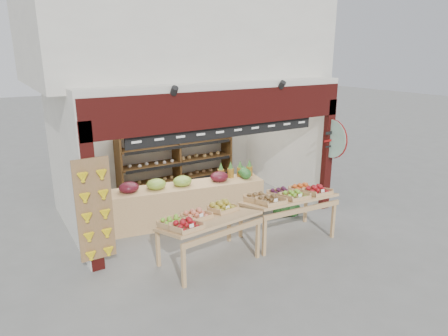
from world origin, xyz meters
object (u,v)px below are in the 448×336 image
(display_table_right, at_px, (288,197))
(watermelon_pile, at_px, (285,206))
(refrigerator, at_px, (78,177))
(mid_counter, at_px, (187,202))
(back_shelving, at_px, (176,148))
(display_table_left, at_px, (201,220))
(cardboard_stack, at_px, (143,209))

(display_table_right, relative_size, watermelon_pile, 2.77)
(refrigerator, relative_size, display_table_right, 0.92)
(mid_counter, distance_m, display_table_right, 2.31)
(back_shelving, height_order, watermelon_pile, back_shelving)
(refrigerator, bearing_deg, mid_counter, -36.43)
(back_shelving, xyz_separation_m, refrigerator, (-2.60, -0.07, -0.36))
(back_shelving, relative_size, display_table_right, 1.73)
(back_shelving, bearing_deg, mid_counter, -109.40)
(display_table_left, distance_m, watermelon_pile, 2.99)
(mid_counter, xyz_separation_m, display_table_right, (1.39, -1.79, 0.42))
(display_table_right, bearing_deg, display_table_left, 179.60)
(mid_counter, bearing_deg, cardboard_stack, 137.87)
(cardboard_stack, bearing_deg, display_table_right, -49.03)
(mid_counter, bearing_deg, display_table_left, -108.43)
(display_table_left, bearing_deg, display_table_right, -0.40)
(refrigerator, distance_m, mid_counter, 2.72)
(back_shelving, xyz_separation_m, display_table_right, (0.70, -3.76, -0.32))
(display_table_left, bearing_deg, cardboard_stack, 94.23)
(display_table_left, bearing_deg, refrigerator, 109.62)
(cardboard_stack, bearing_deg, refrigerator, 133.24)
(back_shelving, distance_m, watermelon_pile, 3.31)
(display_table_left, relative_size, watermelon_pile, 2.72)
(cardboard_stack, relative_size, mid_counter, 0.28)
(back_shelving, xyz_separation_m, display_table_left, (-1.29, -3.75, -0.37))
(cardboard_stack, distance_m, display_table_left, 2.56)
(refrigerator, height_order, display_table_right, refrigerator)
(mid_counter, relative_size, display_table_right, 1.90)
(cardboard_stack, distance_m, display_table_right, 3.37)
(back_shelving, xyz_separation_m, mid_counter, (-0.69, -1.97, -0.73))
(display_table_right, xyz_separation_m, watermelon_pile, (0.78, 0.97, -0.70))
(refrigerator, height_order, display_table_left, refrigerator)
(back_shelving, distance_m, mid_counter, 2.21)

